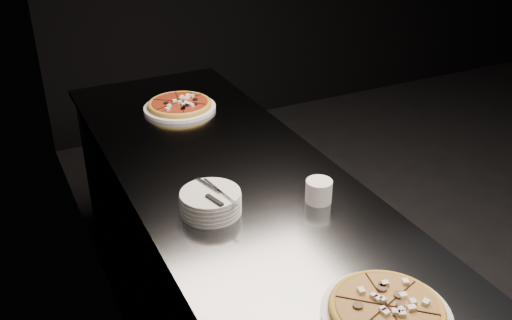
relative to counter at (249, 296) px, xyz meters
name	(u,v)px	position (x,y,z in m)	size (l,w,h in m)	color
wall_left	(124,71)	(-0.37, 0.00, 0.94)	(0.02, 5.00, 2.80)	black
counter	(249,296)	(0.00, 0.00, 0.00)	(0.74, 2.44, 0.92)	slate
pizza_mushroom	(386,311)	(0.04, -0.68, 0.48)	(0.36, 0.36, 0.04)	white
pizza_tomato	(180,105)	(0.03, 0.76, 0.48)	(0.36, 0.36, 0.04)	white
plate_stack	(211,202)	(-0.16, -0.06, 0.49)	(0.19, 0.19, 0.07)	white
cutlery	(214,193)	(-0.15, -0.08, 0.53)	(0.06, 0.20, 0.01)	silver
ramekin	(319,190)	(0.18, -0.16, 0.50)	(0.09, 0.09, 0.08)	silver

